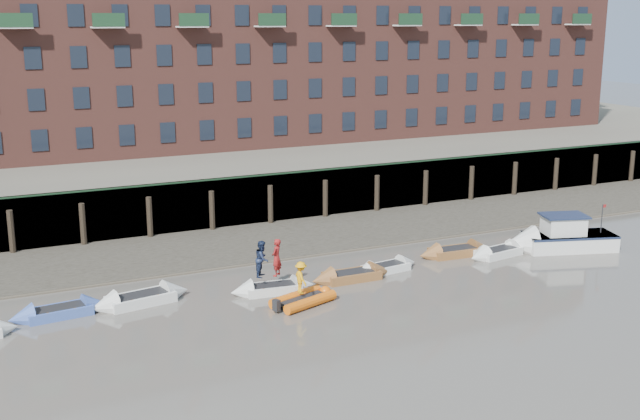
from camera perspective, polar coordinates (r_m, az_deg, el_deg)
ground at (r=33.72m, az=7.31°, el=-9.87°), size 220.00×220.00×0.00m
foreshore at (r=48.93m, az=-4.06°, el=-2.26°), size 110.00×8.00×0.50m
mud_band at (r=45.90m, az=-2.51°, el=-3.31°), size 110.00×1.60×0.10m
river_wall at (r=52.51m, az=-5.83°, el=0.61°), size 110.00×1.23×3.30m
bank_terrace at (r=65.25m, az=-9.86°, el=3.06°), size 110.00×28.00×3.20m
apartment_terrace at (r=65.14m, az=-10.51°, el=12.95°), size 80.60×15.56×20.98m
rowboat_1 at (r=38.78m, az=-18.07°, el=-6.89°), size 4.58×1.75×1.30m
rowboat_2 at (r=39.37m, az=-12.63°, el=-6.19°), size 5.07×2.22×1.42m
rowboat_3 at (r=40.00m, az=-3.38°, el=-5.59°), size 4.38×1.74×1.24m
rowboat_4 at (r=41.82m, az=2.27°, el=-4.69°), size 4.54×1.34×1.32m
rowboat_5 at (r=43.31m, az=4.71°, el=-4.11°), size 4.10×1.69×1.16m
rowboat_6 at (r=46.58m, az=9.60°, el=-2.94°), size 4.67×1.59×1.34m
rowboat_7 at (r=46.99m, az=12.58°, el=-2.95°), size 4.46×1.94×1.25m
rib_tender at (r=38.47m, az=-1.08°, el=-6.32°), size 3.41×2.48×0.58m
motor_launch at (r=48.76m, az=16.16°, el=-1.99°), size 6.92×4.00×2.72m
person_rower_a at (r=39.68m, az=-3.11°, el=-3.39°), size 0.81×0.80×1.89m
person_rower_b at (r=39.61m, az=-4.13°, el=-3.48°), size 1.08×1.13×1.83m
person_rib_crew at (r=38.09m, az=-1.36°, el=-4.83°), size 0.59×1.01×1.56m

